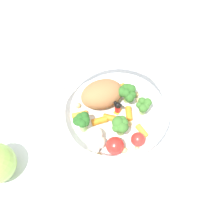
% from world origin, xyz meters
% --- Properties ---
extents(ground_plane, '(2.40, 2.40, 0.00)m').
position_xyz_m(ground_plane, '(0.00, 0.00, 0.00)').
color(ground_plane, white).
extents(food_container, '(0.21, 0.21, 0.06)m').
position_xyz_m(food_container, '(-0.01, -0.01, 0.03)').
color(food_container, white).
rests_on(food_container, ground_plane).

